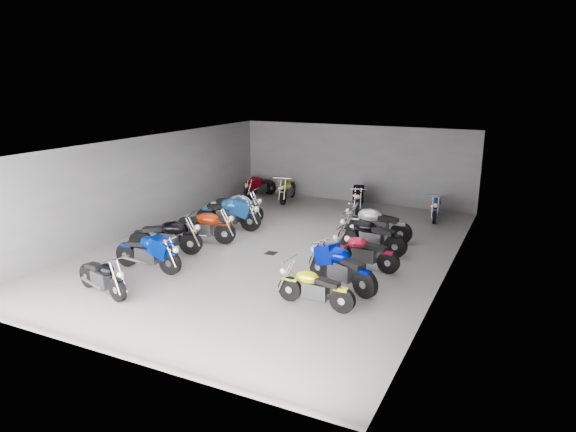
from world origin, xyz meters
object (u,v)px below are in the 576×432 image
drain_grate (271,253)px  motorcycle_right_e (371,236)px  motorcycle_left_a (102,276)px  motorcycle_back_b (287,190)px  motorcycle_right_c (341,267)px  motorcycle_back_d (359,197)px  motorcycle_left_f (235,207)px  motorcycle_left_d (202,227)px  motorcycle_right_d (363,252)px  motorcycle_back_a (260,187)px  motorcycle_back_f (436,207)px  motorcycle_right_b (315,287)px  motorcycle_left_e (229,213)px  motorcycle_left_c (166,236)px  motorcycle_left_b (148,252)px  motorcycle_right_f (376,224)px

drain_grate → motorcycle_right_e: motorcycle_right_e is taller
motorcycle_left_a → motorcycle_back_b: size_ratio=0.92×
motorcycle_right_c → motorcycle_back_d: same height
motorcycle_left_f → motorcycle_left_d: bearing=1.8°
motorcycle_right_d → motorcycle_right_e: size_ratio=0.91×
motorcycle_left_d → motorcycle_right_d: bearing=71.8°
motorcycle_left_d → motorcycle_left_a: bearing=-16.4°
motorcycle_back_a → motorcycle_back_f: 7.61m
motorcycle_right_b → motorcycle_left_a: bearing=110.8°
motorcycle_left_d → motorcycle_left_e: motorcycle_left_e is taller
motorcycle_left_f → motorcycle_right_e: size_ratio=1.03×
motorcycle_right_b → motorcycle_back_f: bearing=-4.5°
motorcycle_left_d → motorcycle_left_f: (-0.39, 2.62, 0.00)m
motorcycle_left_c → motorcycle_left_d: motorcycle_left_d is taller
motorcycle_back_b → motorcycle_right_d: bearing=119.9°
drain_grate → motorcycle_left_f: (-2.81, 2.56, 0.53)m
motorcycle_left_a → motorcycle_right_b: (4.85, 1.61, -0.00)m
drain_grate → motorcycle_left_f: motorcycle_left_f is taller
motorcycle_left_b → motorcycle_left_f: motorcycle_left_f is taller
motorcycle_left_d → motorcycle_right_d: (5.29, 0.06, -0.06)m
motorcycle_left_b → motorcycle_back_b: size_ratio=1.05×
motorcycle_left_b → motorcycle_right_f: 7.11m
motorcycle_right_b → motorcycle_back_d: 9.13m
drain_grate → motorcycle_right_f: 3.61m
motorcycle_left_a → motorcycle_left_d: bearing=-163.4°
drain_grate → motorcycle_right_d: motorcycle_right_d is taller
motorcycle_right_d → motorcycle_right_f: size_ratio=0.88×
motorcycle_left_d → motorcycle_left_f: 2.65m
motorcycle_left_a → motorcycle_left_f: motorcycle_left_f is taller
motorcycle_right_c → motorcycle_back_d: 7.90m
motorcycle_right_b → motorcycle_back_f: 8.92m
motorcycle_left_e → motorcycle_left_f: motorcycle_left_e is taller
motorcycle_left_f → motorcycle_left_b: bearing=-1.2°
motorcycle_right_c → motorcycle_right_f: bearing=28.4°
motorcycle_left_c → motorcycle_right_e: bearing=96.8°
motorcycle_left_d → motorcycle_right_f: motorcycle_right_f is taller
motorcycle_back_a → motorcycle_right_f: bearing=161.4°
motorcycle_left_d → motorcycle_back_d: motorcycle_back_d is taller
motorcycle_left_b → motorcycle_right_f: (4.76, 5.29, 0.03)m
motorcycle_left_c → motorcycle_right_f: size_ratio=0.94×
motorcycle_right_c → motorcycle_right_d: motorcycle_right_c is taller
motorcycle_left_c → motorcycle_left_f: motorcycle_left_f is taller
motorcycle_right_b → drain_grate: bearing=45.4°
motorcycle_left_f → motorcycle_right_c: bearing=47.3°
motorcycle_back_d → motorcycle_right_e: bearing=97.1°
motorcycle_right_b → motorcycle_right_f: 5.42m
motorcycle_back_a → motorcycle_back_d: motorcycle_back_d is taller
motorcycle_right_c → motorcycle_right_f: motorcycle_right_f is taller
motorcycle_right_f → motorcycle_back_b: size_ratio=1.11×
motorcycle_left_d → motorcycle_right_e: motorcycle_left_d is taller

